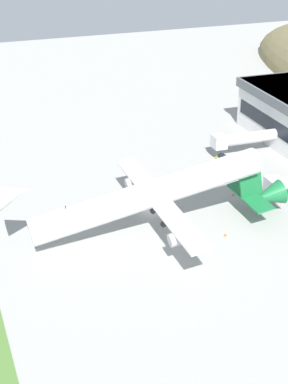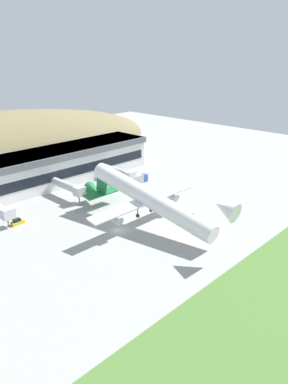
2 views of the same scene
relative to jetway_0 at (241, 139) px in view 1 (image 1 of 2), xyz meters
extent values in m
plane|color=#9E9E99|center=(19.24, -28.95, -3.99)|extent=(303.64, 303.64, 0.00)
cylinder|color=silver|center=(0.00, 1.61, 0.01)|extent=(2.60, 14.38, 2.60)
cube|color=silver|center=(0.00, -5.58, 0.01)|extent=(3.38, 2.86, 2.86)
cylinder|color=slate|center=(0.00, -5.08, -1.99)|extent=(0.36, 0.36, 4.00)
cube|color=silver|center=(24.23, -5.46, 0.01)|extent=(3.38, 2.86, 2.86)
cylinder|color=slate|center=(24.23, -4.96, -1.99)|extent=(0.36, 0.36, 4.00)
cylinder|color=white|center=(27.56, -32.72, 3.85)|extent=(4.85, 42.35, 12.03)
cone|color=white|center=(27.56, -56.11, 7.94)|extent=(4.75, 6.07, 5.59)
cone|color=#196B38|center=(27.56, -8.86, -0.32)|extent=(4.75, 7.02, 5.76)
cube|color=#196B38|center=(27.56, -12.68, 3.99)|extent=(0.50, 5.55, 7.92)
cube|color=#196B38|center=(27.56, -12.44, 0.31)|extent=(12.60, 3.40, 0.94)
cube|color=white|center=(27.56, -30.65, 2.64)|extent=(37.46, 3.62, 1.06)
cylinder|color=#9E9EA3|center=(16.33, -31.18, 1.19)|extent=(2.30, 3.94, 2.89)
cylinder|color=#9E9EA3|center=(38.80, -31.18, 1.19)|extent=(2.30, 3.94, 2.89)
cylinder|color=#2D2D2D|center=(24.90, -30.65, 0.21)|extent=(0.28, 0.28, 2.20)
cylinder|color=#2D2D2D|center=(24.90, -30.65, -0.89)|extent=(0.45, 1.10, 1.10)
cylinder|color=#2D2D2D|center=(30.23, -30.65, 0.21)|extent=(0.28, 0.28, 2.20)
cylinder|color=#2D2D2D|center=(30.23, -30.65, -0.89)|extent=(0.45, 1.10, 1.10)
cylinder|color=#2D2D2D|center=(27.56, -47.25, 3.22)|extent=(0.22, 0.22, 1.98)
cylinder|color=#2D2D2D|center=(27.56, -47.25, 2.23)|extent=(0.30, 0.83, 0.82)
cube|color=gold|center=(2.46, -5.65, -3.54)|extent=(3.66, 1.78, 0.91)
cube|color=black|center=(2.28, -5.65, -2.72)|extent=(2.03, 1.48, 0.74)
cube|color=orange|center=(32.71, -19.75, -3.98)|extent=(0.52, 0.52, 0.03)
cone|color=orange|center=(32.71, -19.75, -3.69)|extent=(0.40, 0.40, 0.55)
cube|color=orange|center=(18.49, -11.02, -3.98)|extent=(0.52, 0.52, 0.03)
cone|color=orange|center=(18.49, -11.02, -3.69)|extent=(0.40, 0.40, 0.55)
camera|label=1|loc=(121.53, -66.61, 53.37)|focal=60.00mm
camera|label=2|loc=(-41.16, -96.76, 41.14)|focal=35.00mm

